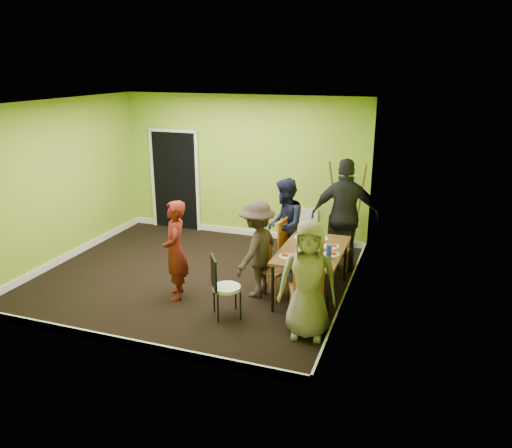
{
  "coord_description": "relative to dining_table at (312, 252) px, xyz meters",
  "views": [
    {
      "loc": [
        3.46,
        -6.82,
        3.35
      ],
      "look_at": [
        1.06,
        0.0,
        1.02
      ],
      "focal_mm": 35.0,
      "sensor_mm": 36.0,
      "label": 1
    }
  ],
  "objects": [
    {
      "name": "ground",
      "position": [
        -1.97,
        0.06,
        -0.7
      ],
      "size": [
        5.0,
        5.0,
        0.0
      ],
      "primitive_type": "plane",
      "color": "black",
      "rests_on": "ground"
    },
    {
      "name": "room_walls",
      "position": [
        -1.99,
        0.11,
        0.29
      ],
      "size": [
        5.04,
        4.54,
        2.82
      ],
      "color": "#96B82F",
      "rests_on": "ground"
    },
    {
      "name": "dining_table",
      "position": [
        0.0,
        0.0,
        0.0
      ],
      "size": [
        0.9,
        1.5,
        0.75
      ],
      "color": "black",
      "rests_on": "ground"
    },
    {
      "name": "chair_left_far",
      "position": [
        -0.52,
        0.57,
        -0.16
      ],
      "size": [
        0.44,
        0.43,
        0.96
      ],
      "rotation": [
        0.0,
        0.0,
        -1.67
      ],
      "color": "#C76312",
      "rests_on": "ground"
    },
    {
      "name": "chair_left_near",
      "position": [
        -0.61,
        -0.14,
        -0.22
      ],
      "size": [
        0.45,
        0.45,
        0.85
      ],
      "rotation": [
        0.0,
        0.0,
        -1.9
      ],
      "color": "#C76312",
      "rests_on": "ground"
    },
    {
      "name": "chair_back_end",
      "position": [
        0.21,
        1.08,
        -0.03
      ],
      "size": [
        0.39,
        0.46,
        0.95
      ],
      "rotation": [
        0.0,
        0.0,
        3.13
      ],
      "color": "#C76312",
      "rests_on": "ground"
    },
    {
      "name": "chair_front_end",
      "position": [
        0.15,
        -0.91,
        -0.12
      ],
      "size": [
        0.54,
        0.54,
        1.02
      ],
      "rotation": [
        0.0,
        0.0,
        0.38
      ],
      "color": "#C76312",
      "rests_on": "ground"
    },
    {
      "name": "chair_bentwood",
      "position": [
        -1.0,
        -1.04,
        -0.21
      ],
      "size": [
        0.48,
        0.47,
        0.89
      ],
      "rotation": [
        0.0,
        0.0,
        -0.99
      ],
      "color": "black",
      "rests_on": "ground"
    },
    {
      "name": "easel",
      "position": [
        0.16,
        2.01,
        0.15
      ],
      "size": [
        0.68,
        0.64,
        1.71
      ],
      "color": "brown",
      "rests_on": "ground"
    },
    {
      "name": "plate_near_left",
      "position": [
        -0.26,
        0.45,
        0.06
      ],
      "size": [
        0.26,
        0.26,
        0.01
      ],
      "primitive_type": "cylinder",
      "color": "white",
      "rests_on": "dining_table"
    },
    {
      "name": "plate_near_right",
      "position": [
        -0.27,
        -0.42,
        0.06
      ],
      "size": [
        0.23,
        0.23,
        0.01
      ],
      "primitive_type": "cylinder",
      "color": "white",
      "rests_on": "dining_table"
    },
    {
      "name": "plate_far_back",
      "position": [
        0.01,
        0.47,
        0.06
      ],
      "size": [
        0.26,
        0.26,
        0.01
      ],
      "primitive_type": "cylinder",
      "color": "white",
      "rests_on": "dining_table"
    },
    {
      "name": "plate_far_front",
      "position": [
        -0.07,
        -0.58,
        0.06
      ],
      "size": [
        0.22,
        0.22,
        0.01
      ],
      "primitive_type": "cylinder",
      "color": "white",
      "rests_on": "dining_table"
    },
    {
      "name": "plate_wall_back",
      "position": [
        0.25,
        0.18,
        0.06
      ],
      "size": [
        0.24,
        0.24,
        0.01
      ],
      "primitive_type": "cylinder",
      "color": "white",
      "rests_on": "dining_table"
    },
    {
      "name": "plate_wall_front",
      "position": [
        0.31,
        -0.13,
        0.06
      ],
      "size": [
        0.23,
        0.23,
        0.01
      ],
      "primitive_type": "cylinder",
      "color": "white",
      "rests_on": "dining_table"
    },
    {
      "name": "thermos",
      "position": [
        -0.02,
        0.03,
        0.17
      ],
      "size": [
        0.07,
        0.07,
        0.24
      ],
      "primitive_type": "cylinder",
      "color": "white",
      "rests_on": "dining_table"
    },
    {
      "name": "blue_bottle",
      "position": [
        0.3,
        -0.3,
        0.16
      ],
      "size": [
        0.08,
        0.08,
        0.2
      ],
      "primitive_type": "cylinder",
      "color": "#1929BD",
      "rests_on": "dining_table"
    },
    {
      "name": "orange_bottle",
      "position": [
        0.01,
        0.11,
        0.1
      ],
      "size": [
        0.04,
        0.04,
        0.09
      ],
      "primitive_type": "cylinder",
      "color": "#C76312",
      "rests_on": "dining_table"
    },
    {
      "name": "glass_mid",
      "position": [
        -0.07,
        0.16,
        0.1
      ],
      "size": [
        0.06,
        0.06,
        0.1
      ],
      "primitive_type": "cylinder",
      "color": "black",
      "rests_on": "dining_table"
    },
    {
      "name": "glass_back",
      "position": [
        0.07,
        0.34,
        0.1
      ],
      "size": [
        0.06,
        0.06,
        0.09
      ],
      "primitive_type": "cylinder",
      "color": "black",
      "rests_on": "dining_table"
    },
    {
      "name": "glass_front",
      "position": [
        0.04,
        -0.5,
        0.11
      ],
      "size": [
        0.07,
        0.07,
        0.1
      ],
      "primitive_type": "cylinder",
      "color": "black",
      "rests_on": "dining_table"
    },
    {
      "name": "cup_a",
      "position": [
        -0.12,
        -0.23,
        0.1
      ],
      "size": [
        0.11,
        0.11,
        0.09
      ],
      "primitive_type": "imported",
      "color": "white",
      "rests_on": "dining_table"
    },
    {
      "name": "cup_b",
      "position": [
        0.12,
        -0.01,
        0.11
      ],
      "size": [
        0.11,
        0.11,
        0.1
      ],
      "primitive_type": "imported",
      "color": "white",
      "rests_on": "dining_table"
    },
    {
      "name": "person_standing",
      "position": [
        -1.88,
        -0.71,
        0.05
      ],
      "size": [
        0.55,
        0.64,
        1.49
      ],
      "primitive_type": "imported",
      "rotation": [
        0.0,
        0.0,
        -1.13
      ],
      "color": "#5E1510",
      "rests_on": "ground"
    },
    {
      "name": "person_left_far",
      "position": [
        -0.67,
        0.85,
        0.09
      ],
      "size": [
        0.75,
        0.87,
        1.57
      ],
      "primitive_type": "imported",
      "rotation": [
        0.0,
        0.0,
        -1.36
      ],
      "color": "black",
      "rests_on": "ground"
    },
    {
      "name": "person_left_near",
      "position": [
        -0.78,
        -0.24,
        0.04
      ],
      "size": [
        0.72,
        1.03,
        1.47
      ],
      "primitive_type": "imported",
      "rotation": [
        0.0,
        0.0,
        -1.76
      ],
      "color": "#332522",
      "rests_on": "ground"
    },
    {
      "name": "person_back_end",
      "position": [
        0.27,
        1.18,
        0.26
      ],
      "size": [
        1.18,
        0.67,
        1.9
      ],
      "primitive_type": "imported",
      "rotation": [
        0.0,
        0.0,
        3.33
      ],
      "color": "black",
      "rests_on": "ground"
    },
    {
      "name": "person_front_end",
      "position": [
        0.22,
        -1.14,
        0.08
      ],
      "size": [
        0.82,
        0.6,
        1.54
      ],
      "primitive_type": "imported",
      "rotation": [
        0.0,
        0.0,
        0.15
      ],
      "color": "gray",
      "rests_on": "ground"
    }
  ]
}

